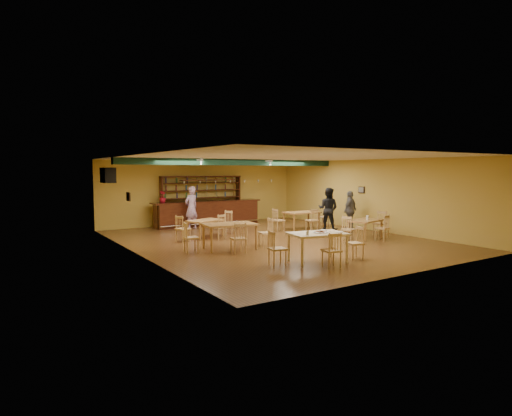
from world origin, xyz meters
TOP-DOWN VIEW (x-y plane):
  - floor at (0.00, 0.00)m, footprint 12.00×12.00m
  - ceiling_beam at (0.00, 2.80)m, footprint 10.00×0.30m
  - track_rail_left at (-1.80, 3.40)m, footprint 0.05×2.50m
  - track_rail_right at (1.40, 3.40)m, footprint 0.05×2.50m
  - ac_unit at (-4.80, 4.20)m, footprint 0.34×0.70m
  - picture_left at (-4.97, 1.00)m, footprint 0.04×0.34m
  - picture_right at (4.97, 0.50)m, footprint 0.04×0.34m
  - bar_counter at (-0.15, 5.15)m, footprint 5.24×0.85m
  - back_bar_hutch at (-0.15, 5.78)m, footprint 4.05×0.40m
  - poinsettia at (-2.32, 5.15)m, footprint 0.38×0.38m
  - dining_table_a at (-1.85, 1.86)m, footprint 1.55×1.21m
  - dining_table_b at (2.69, 1.78)m, footprint 1.52×0.93m
  - dining_table_c at (-2.22, -0.70)m, footprint 1.79×1.23m
  - dining_table_d at (3.10, -1.51)m, footprint 1.57×1.17m
  - near_table at (-1.13, -3.74)m, footprint 1.69×1.26m
  - pizza_tray at (-1.02, -3.74)m, footprint 0.45×0.45m
  - parmesan_shaker at (-1.62, -3.90)m, footprint 0.09×0.09m
  - napkin_stack at (-0.75, -3.52)m, footprint 0.24×0.21m
  - pizza_server at (-0.86, -3.68)m, footprint 0.24×0.32m
  - side_plate at (-0.53, -3.95)m, footprint 0.26×0.26m
  - patron_bar at (-1.33, 4.33)m, footprint 0.78×0.64m
  - patron_right_a at (3.49, 0.98)m, footprint 1.03×1.10m
  - patron_right_b at (4.30, 0.49)m, footprint 1.06×0.70m

SIDE VIEW (x-z plane):
  - floor at x=0.00m, z-range 0.00..0.00m
  - dining_table_a at x=-1.85m, z-range 0.00..0.68m
  - dining_table_d at x=3.10m, z-range 0.00..0.70m
  - dining_table_b at x=2.69m, z-range 0.00..0.75m
  - near_table at x=-1.13m, z-range 0.00..0.82m
  - dining_table_c at x=-2.22m, z-range 0.00..0.83m
  - bar_counter at x=-0.15m, z-range 0.00..1.13m
  - side_plate at x=-0.53m, z-range 0.82..0.83m
  - pizza_tray at x=-1.02m, z-range 0.82..0.83m
  - napkin_stack at x=-0.75m, z-range 0.82..0.85m
  - patron_right_b at x=4.30m, z-range 0.00..1.67m
  - pizza_server at x=-0.86m, z-range 0.83..0.84m
  - parmesan_shaker at x=-1.62m, z-range 0.82..0.93m
  - patron_right_a at x=3.49m, z-range 0.00..1.80m
  - patron_bar at x=-1.33m, z-range 0.00..1.86m
  - back_bar_hutch at x=-0.15m, z-range 0.00..2.28m
  - poinsettia at x=-2.32m, z-range 1.13..1.65m
  - picture_left at x=-4.97m, z-range 1.56..1.84m
  - picture_right at x=4.97m, z-range 1.56..1.84m
  - ac_unit at x=-4.80m, z-range 2.11..2.59m
  - ceiling_beam at x=0.00m, z-range 2.75..3.00m
  - track_rail_left at x=-1.80m, z-range 2.92..2.96m
  - track_rail_right at x=1.40m, z-range 2.92..2.96m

